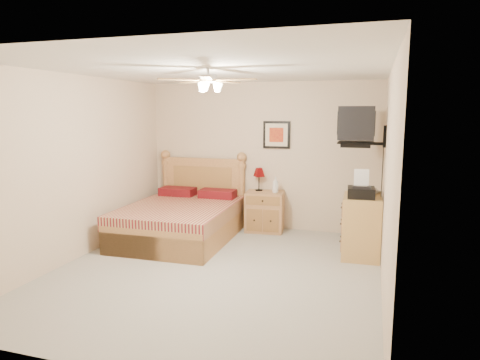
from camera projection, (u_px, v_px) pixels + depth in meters
The scene contains 17 objects.
floor at pixel (216, 271), 5.43m from camera, with size 4.50×4.50×0.00m, color gray.
ceiling at pixel (214, 69), 5.04m from camera, with size 4.00×4.50×0.04m, color white.
wall_back at pixel (261, 156), 7.35m from camera, with size 4.00×0.04×2.50m, color beige.
wall_front at pixel (106, 216), 3.11m from camera, with size 4.00×0.04×2.50m, color beige.
wall_left at pixel (78, 168), 5.82m from camera, with size 0.04×4.50×2.50m, color beige.
wall_right at pixel (387, 182), 4.64m from camera, with size 0.04×4.50×2.50m, color beige.
bed at pixel (180, 199), 6.68m from camera, with size 1.56×2.04×1.32m, color #9F7241, non-canonical shape.
nightstand at pixel (265, 211), 7.23m from camera, with size 0.62×0.47×0.67m, color olive.
table_lamp at pixel (259, 179), 7.27m from camera, with size 0.21×0.21×0.39m, color #5B0507, non-canonical shape.
lotion_bottle at pixel (275, 185), 7.08m from camera, with size 0.10×0.10×0.27m, color silver.
framed_picture at pixel (277, 135), 7.20m from camera, with size 0.46×0.04×0.46m, color black.
dresser at pixel (361, 226), 5.95m from camera, with size 0.50×0.72×0.86m, color tan.
fax_machine at pixel (361, 184), 5.75m from camera, with size 0.35×0.37×0.37m, color black, non-canonical shape.
magazine_lower at pixel (363, 191), 6.16m from camera, with size 0.22×0.29×0.03m, color #BAAD96.
magazine_upper at pixel (364, 189), 6.19m from camera, with size 0.19×0.25×0.02m, color gray.
wall_tv at pixel (368, 126), 5.89m from camera, with size 0.56×0.46×0.58m, color black, non-canonical shape.
ceiling_fan at pixel (208, 80), 4.87m from camera, with size 1.14×1.14×0.28m, color silver, non-canonical shape.
Camera 1 is at (1.84, -4.85, 2.00)m, focal length 32.00 mm.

